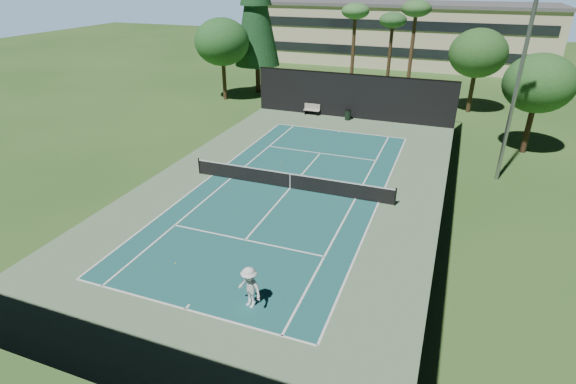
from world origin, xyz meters
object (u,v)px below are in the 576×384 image
(tennis_ball_d, at_px, (240,166))
(trash_bin, at_px, (348,115))
(park_bench, at_px, (312,109))
(tennis_net, at_px, (290,180))
(tennis_ball_a, at_px, (175,263))
(player, at_px, (250,287))
(tennis_ball_c, at_px, (330,181))
(tennis_ball_b, at_px, (281,162))

(tennis_ball_d, relative_size, trash_bin, 0.06)
(tennis_ball_d, bearing_deg, park_bench, 86.92)
(tennis_net, distance_m, tennis_ball_a, 9.60)
(player, distance_m, trash_bin, 26.18)
(player, height_order, park_bench, player)
(tennis_ball_a, bearing_deg, tennis_ball_d, 101.49)
(tennis_ball_d, bearing_deg, tennis_ball_c, -1.61)
(tennis_net, bearing_deg, tennis_ball_c, 41.97)
(tennis_ball_d, xyz_separation_m, park_bench, (0.74, 13.73, 0.52))
(tennis_ball_a, xyz_separation_m, tennis_ball_d, (-2.31, 11.37, -0.01))
(tennis_ball_d, distance_m, trash_bin, 13.96)
(park_bench, bearing_deg, tennis_ball_d, -93.08)
(tennis_ball_a, distance_m, tennis_ball_d, 11.61)
(player, bearing_deg, trash_bin, 116.51)
(tennis_ball_a, bearing_deg, tennis_net, 77.18)
(player, height_order, tennis_ball_d, player)
(tennis_net, height_order, trash_bin, tennis_net)
(tennis_ball_b, xyz_separation_m, trash_bin, (1.96, 11.52, 0.45))
(park_bench, bearing_deg, tennis_net, -76.78)
(park_bench, bearing_deg, trash_bin, -7.37)
(tennis_ball_a, bearing_deg, park_bench, 93.58)
(tennis_ball_d, bearing_deg, trash_bin, 72.06)
(player, xyz_separation_m, tennis_ball_d, (-6.76, 12.79, -0.88))
(player, height_order, tennis_ball_b, player)
(trash_bin, bearing_deg, tennis_ball_b, -99.68)
(tennis_ball_a, bearing_deg, trash_bin, 85.40)
(tennis_net, distance_m, tennis_ball_d, 4.91)
(tennis_net, relative_size, tennis_ball_d, 221.82)
(tennis_ball_b, height_order, tennis_ball_d, same)
(tennis_ball_b, bearing_deg, tennis_net, -60.80)
(tennis_ball_c, relative_size, trash_bin, 0.08)
(tennis_ball_d, relative_size, park_bench, 0.04)
(tennis_ball_c, xyz_separation_m, park_bench, (-5.75, 13.92, 0.51))
(trash_bin, bearing_deg, park_bench, 172.63)
(tennis_ball_b, height_order, park_bench, park_bench)
(tennis_ball_c, relative_size, park_bench, 0.05)
(player, bearing_deg, tennis_ball_d, 138.98)
(tennis_ball_b, distance_m, park_bench, 12.10)
(tennis_net, height_order, park_bench, tennis_net)
(tennis_net, xyz_separation_m, trash_bin, (-0.14, 15.30, -0.08))
(park_bench, bearing_deg, tennis_ball_b, -82.43)
(tennis_net, height_order, player, player)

